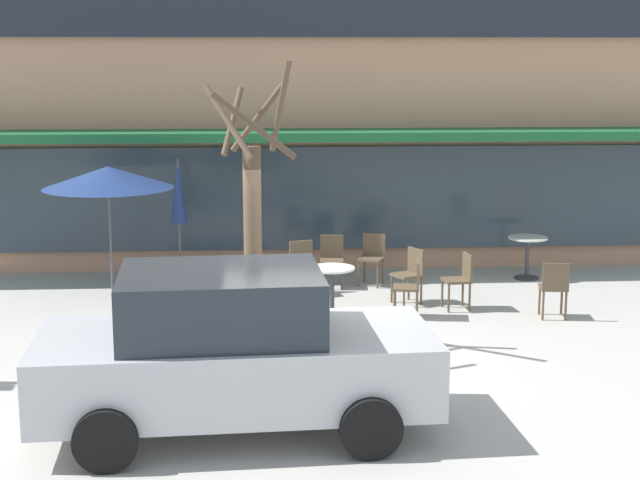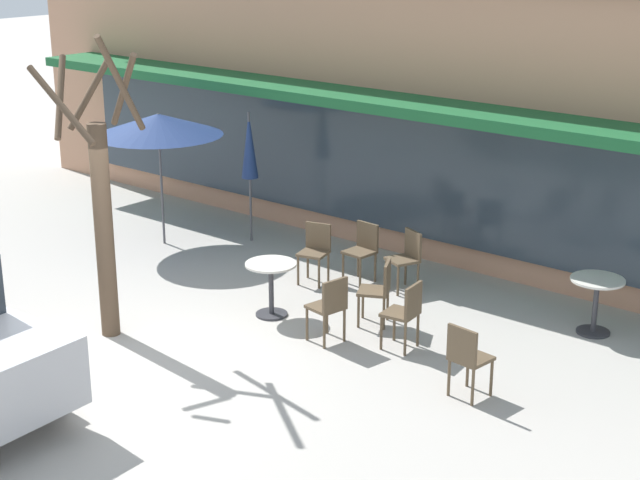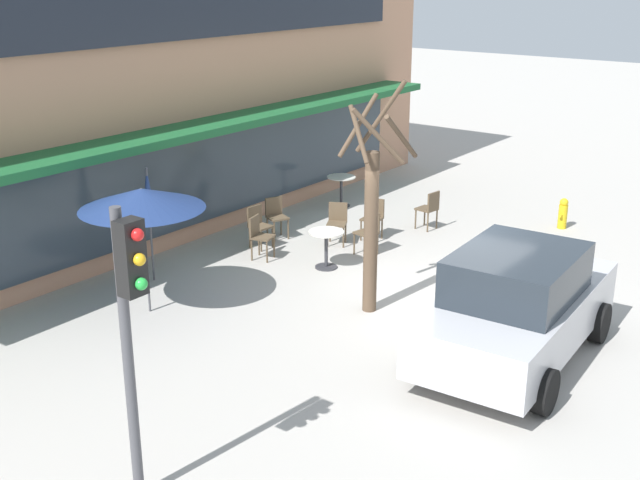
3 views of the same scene
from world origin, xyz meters
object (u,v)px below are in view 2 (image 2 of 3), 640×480
Objects in this scene: cafe_chair_1 at (467,356)px; cafe_chair_4 at (407,256)px; cafe_chair_3 at (330,305)px; cafe_table_near_wall at (271,280)px; cafe_chair_6 at (315,248)px; street_tree at (102,206)px; patio_umbrella_green_folded at (158,125)px; patio_umbrella_cream_folded at (249,146)px; cafe_chair_5 at (379,288)px; cafe_chair_2 at (406,311)px; cafe_chair_0 at (363,247)px; cafe_table_streetside at (596,296)px.

cafe_chair_4 is (-2.50, 2.40, 0.00)m from cafe_chair_1.
cafe_chair_3 is (-2.16, 0.20, 0.00)m from cafe_chair_1.
cafe_table_near_wall is 1.45m from cafe_chair_6.
cafe_chair_6 is 3.54m from street_tree.
patio_umbrella_green_folded reaches higher than cafe_chair_4.
patio_umbrella_cream_folded is at bearing 107.86° from street_tree.
cafe_chair_5 is (3.81, -1.54, -1.10)m from patio_umbrella_cream_folded.
street_tree reaches higher than cafe_table_near_wall.
cafe_chair_2 is at bearing 27.66° from cafe_chair_3.
patio_umbrella_green_folded is 3.82m from street_tree.
cafe_chair_1 is 4.15m from cafe_chair_6.
cafe_chair_2 is 0.85m from cafe_chair_5.
cafe_chair_2 is 0.23× the size of street_tree.
patio_umbrella_cream_folded is 2.47× the size of cafe_chair_3.
cafe_chair_6 reaches higher than cafe_table_near_wall.
patio_umbrella_green_folded reaches higher than cafe_chair_6.
street_tree reaches higher than cafe_chair_0.
patio_umbrella_green_folded is at bearing -176.06° from cafe_chair_6.
cafe_chair_2 and cafe_chair_5 have the same top height.
cafe_chair_1 is (5.84, -2.63, -1.10)m from patio_umbrella_cream_folded.
patio_umbrella_green_folded is (-3.52, 1.19, 1.51)m from cafe_table_near_wall.
cafe_table_near_wall is 0.85× the size of cafe_chair_1.
patio_umbrella_green_folded is at bearing 166.96° from cafe_chair_1.
cafe_chair_6 is at bearing 76.05° from street_tree.
cafe_chair_2 reaches higher than cafe_table_streetside.
patio_umbrella_green_folded and patio_umbrella_cream_folded have the same top height.
patio_umbrella_cream_folded is 3.53m from cafe_chair_4.
cafe_table_near_wall is 0.85× the size of cafe_chair_2.
cafe_chair_1 is 1.45m from cafe_chair_2.
cafe_chair_6 is at bearing -154.29° from cafe_chair_4.
cafe_table_streetside is at bearing 8.47° from patio_umbrella_green_folded.
cafe_chair_6 is (-1.71, 0.72, 0.00)m from cafe_chair_5.
cafe_chair_2 is 0.97m from cafe_chair_3.
cafe_chair_2 is (1.92, -1.63, 0.00)m from cafe_chair_0.
cafe_chair_4 is 1.37m from cafe_chair_6.
cafe_chair_3 is at bearing -45.44° from cafe_chair_6.
cafe_chair_1 is at bearing -24.24° from patio_umbrella_cream_folded.
street_tree is at bearing -109.63° from cafe_chair_0.
cafe_table_near_wall is 0.85× the size of cafe_chair_3.
cafe_chair_5 reaches higher than cafe_table_streetside.
cafe_chair_4 is at bearing 61.92° from street_tree.
patio_umbrella_cream_folded reaches higher than cafe_chair_0.
cafe_chair_2 is (-1.61, -2.01, 0.01)m from cafe_table_streetside.
cafe_table_near_wall is 1.00× the size of cafe_table_streetside.
cafe_chair_3 is 1.00× the size of cafe_chair_6.
cafe_chair_4 is (0.85, 2.00, 0.01)m from cafe_table_near_wall.
cafe_chair_5 is (1.32, 0.69, 0.01)m from cafe_table_near_wall.
cafe_chair_6 is at bearing 157.24° from cafe_chair_5.
cafe_chair_0 is 1.00× the size of cafe_chair_3.
cafe_table_streetside is at bearing 11.91° from cafe_chair_6.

